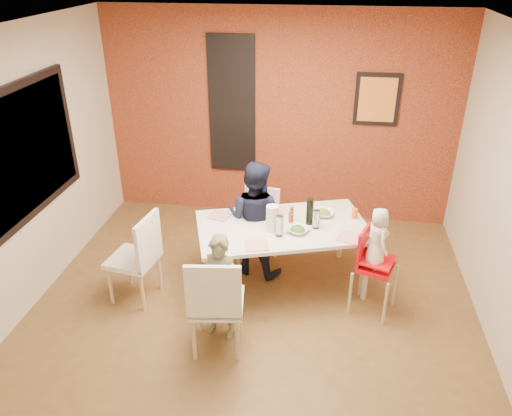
# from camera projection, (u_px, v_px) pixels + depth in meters

# --- Properties ---
(ground) EXTENTS (4.50, 4.50, 0.00)m
(ground) POSITION_uv_depth(u_px,v_px,m) (252.00, 314.00, 5.03)
(ground) COLOR brown
(ground) RESTS_ON ground
(ceiling) EXTENTS (4.50, 4.50, 0.02)m
(ceiling) POSITION_uv_depth(u_px,v_px,m) (250.00, 33.00, 3.79)
(ceiling) COLOR silver
(ceiling) RESTS_ON wall_back
(wall_back) EXTENTS (4.50, 0.02, 2.70)m
(wall_back) POSITION_uv_depth(u_px,v_px,m) (279.00, 118.00, 6.38)
(wall_back) COLOR beige
(wall_back) RESTS_ON ground
(wall_front) EXTENTS (4.50, 0.02, 2.70)m
(wall_front) POSITION_uv_depth(u_px,v_px,m) (178.00, 391.00, 2.43)
(wall_front) COLOR beige
(wall_front) RESTS_ON ground
(wall_left) EXTENTS (0.02, 4.50, 2.70)m
(wall_left) POSITION_uv_depth(u_px,v_px,m) (16.00, 178.00, 4.71)
(wall_left) COLOR beige
(wall_left) RESTS_ON ground
(brick_accent_wall) EXTENTS (4.50, 0.02, 2.70)m
(brick_accent_wall) POSITION_uv_depth(u_px,v_px,m) (279.00, 119.00, 6.36)
(brick_accent_wall) COLOR maroon
(brick_accent_wall) RESTS_ON ground
(picture_window_frame) EXTENTS (0.05, 1.70, 1.30)m
(picture_window_frame) POSITION_uv_depth(u_px,v_px,m) (26.00, 151.00, 4.79)
(picture_window_frame) COLOR black
(picture_window_frame) RESTS_ON wall_left
(picture_window_pane) EXTENTS (0.02, 1.55, 1.15)m
(picture_window_pane) POSITION_uv_depth(u_px,v_px,m) (28.00, 151.00, 4.78)
(picture_window_pane) COLOR black
(picture_window_pane) RESTS_ON wall_left
(glassblock_strip) EXTENTS (0.55, 0.03, 1.70)m
(glassblock_strip) POSITION_uv_depth(u_px,v_px,m) (232.00, 105.00, 6.36)
(glassblock_strip) COLOR #B5C0C6
(glassblock_strip) RESTS_ON wall_back
(glassblock_surround) EXTENTS (0.60, 0.03, 1.76)m
(glassblock_surround) POSITION_uv_depth(u_px,v_px,m) (232.00, 105.00, 6.36)
(glassblock_surround) COLOR black
(glassblock_surround) RESTS_ON wall_back
(art_print_frame) EXTENTS (0.54, 0.03, 0.64)m
(art_print_frame) POSITION_uv_depth(u_px,v_px,m) (377.00, 99.00, 6.05)
(art_print_frame) COLOR black
(art_print_frame) RESTS_ON wall_back
(art_print_canvas) EXTENTS (0.44, 0.01, 0.54)m
(art_print_canvas) POSITION_uv_depth(u_px,v_px,m) (377.00, 100.00, 6.04)
(art_print_canvas) COLOR orange
(art_print_canvas) RESTS_ON wall_back
(dining_table) EXTENTS (1.96, 1.46, 0.73)m
(dining_table) POSITION_uv_depth(u_px,v_px,m) (283.00, 231.00, 5.19)
(dining_table) COLOR silver
(dining_table) RESTS_ON ground
(chair_near) EXTENTS (0.53, 0.53, 1.01)m
(chair_near) POSITION_uv_depth(u_px,v_px,m) (215.00, 301.00, 4.30)
(chair_near) COLOR silver
(chair_near) RESTS_ON ground
(chair_far) EXTENTS (0.48, 0.48, 0.89)m
(chair_far) POSITION_uv_depth(u_px,v_px,m) (259.00, 222.00, 5.71)
(chair_far) COLOR white
(chair_far) RESTS_ON ground
(chair_left) EXTENTS (0.52, 0.52, 0.97)m
(chair_left) POSITION_uv_depth(u_px,v_px,m) (140.00, 254.00, 5.02)
(chair_left) COLOR white
(chair_left) RESTS_ON ground
(high_chair) EXTENTS (0.48, 0.48, 0.90)m
(high_chair) POSITION_uv_depth(u_px,v_px,m) (372.00, 263.00, 4.87)
(high_chair) COLOR red
(high_chair) RESTS_ON ground
(child_near) EXTENTS (0.43, 0.34, 1.06)m
(child_near) POSITION_uv_depth(u_px,v_px,m) (220.00, 287.00, 4.54)
(child_near) COLOR #606044
(child_near) RESTS_ON ground
(child_far) EXTENTS (0.76, 0.66, 1.33)m
(child_far) POSITION_uv_depth(u_px,v_px,m) (255.00, 219.00, 5.43)
(child_far) COLOR black
(child_far) RESTS_ON ground
(toddler) EXTENTS (0.29, 0.35, 0.62)m
(toddler) POSITION_uv_depth(u_px,v_px,m) (377.00, 238.00, 4.72)
(toddler) COLOR silver
(toddler) RESTS_ON high_chair
(plate_near_left) EXTENTS (0.26, 0.26, 0.01)m
(plate_near_left) POSITION_uv_depth(u_px,v_px,m) (257.00, 245.00, 4.81)
(plate_near_left) COLOR white
(plate_near_left) RESTS_ON dining_table
(plate_far_mid) EXTENTS (0.24, 0.24, 0.01)m
(plate_far_mid) POSITION_uv_depth(u_px,v_px,m) (282.00, 210.00, 5.46)
(plate_far_mid) COLOR white
(plate_far_mid) RESTS_ON dining_table
(plate_near_right) EXTENTS (0.29, 0.29, 0.01)m
(plate_near_right) POSITION_uv_depth(u_px,v_px,m) (350.00, 237.00, 4.94)
(plate_near_right) COLOR white
(plate_near_right) RESTS_ON dining_table
(plate_far_left) EXTENTS (0.27, 0.27, 0.01)m
(plate_far_left) POSITION_uv_depth(u_px,v_px,m) (220.00, 215.00, 5.34)
(plate_far_left) COLOR silver
(plate_far_left) RESTS_ON dining_table
(salad_bowl_a) EXTENTS (0.28, 0.28, 0.05)m
(salad_bowl_a) POSITION_uv_depth(u_px,v_px,m) (298.00, 230.00, 5.03)
(salad_bowl_a) COLOR white
(salad_bowl_a) RESTS_ON dining_table
(salad_bowl_b) EXTENTS (0.23, 0.23, 0.05)m
(salad_bowl_b) POSITION_uv_depth(u_px,v_px,m) (323.00, 213.00, 5.34)
(salad_bowl_b) COLOR white
(salad_bowl_b) RESTS_ON dining_table
(wine_bottle) EXTENTS (0.08, 0.08, 0.29)m
(wine_bottle) POSITION_uv_depth(u_px,v_px,m) (310.00, 212.00, 5.13)
(wine_bottle) COLOR black
(wine_bottle) RESTS_ON dining_table
(wine_glass_a) EXTENTS (0.08, 0.08, 0.22)m
(wine_glass_a) POSITION_uv_depth(u_px,v_px,m) (279.00, 226.00, 4.93)
(wine_glass_a) COLOR white
(wine_glass_a) RESTS_ON dining_table
(wine_glass_b) EXTENTS (0.07, 0.07, 0.20)m
(wine_glass_b) POSITION_uv_depth(u_px,v_px,m) (316.00, 219.00, 5.07)
(wine_glass_b) COLOR silver
(wine_glass_b) RESTS_ON dining_table
(paper_towel_roll) EXTENTS (0.12, 0.12, 0.28)m
(paper_towel_roll) POSITION_uv_depth(u_px,v_px,m) (272.00, 218.00, 5.01)
(paper_towel_roll) COLOR white
(paper_towel_roll) RESTS_ON dining_table
(condiment_red) EXTENTS (0.04, 0.04, 0.14)m
(condiment_red) POSITION_uv_depth(u_px,v_px,m) (292.00, 220.00, 5.12)
(condiment_red) COLOR red
(condiment_red) RESTS_ON dining_table
(condiment_green) EXTENTS (0.03, 0.03, 0.13)m
(condiment_green) POSITION_uv_depth(u_px,v_px,m) (290.00, 217.00, 5.19)
(condiment_green) COLOR #336C24
(condiment_green) RESTS_ON dining_table
(condiment_brown) EXTENTS (0.04, 0.04, 0.15)m
(condiment_brown) POSITION_uv_depth(u_px,v_px,m) (292.00, 214.00, 5.23)
(condiment_brown) COLOR brown
(condiment_brown) RESTS_ON dining_table
(sippy_cup) EXTENTS (0.06, 0.06, 0.11)m
(sippy_cup) POSITION_uv_depth(u_px,v_px,m) (355.00, 214.00, 5.28)
(sippy_cup) COLOR #D35F17
(sippy_cup) RESTS_ON dining_table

